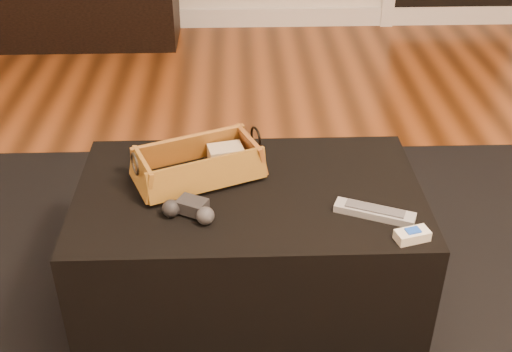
{
  "coord_description": "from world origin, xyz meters",
  "views": [
    {
      "loc": [
        -0.15,
        -1.38,
        1.47
      ],
      "look_at": [
        -0.1,
        0.13,
        0.49
      ],
      "focal_mm": 45.0,
      "sensor_mm": 36.0,
      "label": 1
    }
  ],
  "objects_px": {
    "media_cabinet": "(71,1)",
    "ottoman": "(249,247)",
    "silver_remote": "(375,212)",
    "cream_gadget": "(412,235)",
    "wicker_basket": "(198,166)",
    "game_controller": "(190,210)",
    "tv_remote": "(194,175)"
  },
  "relations": [
    {
      "from": "game_controller",
      "to": "ottoman",
      "type": "bearing_deg",
      "value": 37.8
    },
    {
      "from": "ottoman",
      "to": "cream_gadget",
      "type": "relative_size",
      "value": 10.41
    },
    {
      "from": "game_controller",
      "to": "cream_gadget",
      "type": "relative_size",
      "value": 1.64
    },
    {
      "from": "wicker_basket",
      "to": "cream_gadget",
      "type": "bearing_deg",
      "value": -28.93
    },
    {
      "from": "wicker_basket",
      "to": "cream_gadget",
      "type": "distance_m",
      "value": 0.64
    },
    {
      "from": "media_cabinet",
      "to": "wicker_basket",
      "type": "height_order",
      "value": "wicker_basket"
    },
    {
      "from": "media_cabinet",
      "to": "wicker_basket",
      "type": "xyz_separation_m",
      "value": [
        0.88,
        -2.29,
        0.22
      ]
    },
    {
      "from": "cream_gadget",
      "to": "tv_remote",
      "type": "bearing_deg",
      "value": 153.15
    },
    {
      "from": "wicker_basket",
      "to": "silver_remote",
      "type": "bearing_deg",
      "value": -22.7
    },
    {
      "from": "ottoman",
      "to": "game_controller",
      "type": "relative_size",
      "value": 6.34
    },
    {
      "from": "silver_remote",
      "to": "cream_gadget",
      "type": "distance_m",
      "value": 0.13
    },
    {
      "from": "game_controller",
      "to": "cream_gadget",
      "type": "xyz_separation_m",
      "value": [
        0.58,
        -0.12,
        -0.01
      ]
    },
    {
      "from": "silver_remote",
      "to": "media_cabinet",
      "type": "bearing_deg",
      "value": 118.73
    },
    {
      "from": "ottoman",
      "to": "silver_remote",
      "type": "bearing_deg",
      "value": -21.99
    },
    {
      "from": "media_cabinet",
      "to": "game_controller",
      "type": "bearing_deg",
      "value": -70.76
    },
    {
      "from": "tv_remote",
      "to": "cream_gadget",
      "type": "bearing_deg",
      "value": -55.29
    },
    {
      "from": "ottoman",
      "to": "tv_remote",
      "type": "relative_size",
      "value": 5.1
    },
    {
      "from": "wicker_basket",
      "to": "cream_gadget",
      "type": "xyz_separation_m",
      "value": [
        0.56,
        -0.31,
        -0.03
      ]
    },
    {
      "from": "ottoman",
      "to": "game_controller",
      "type": "xyz_separation_m",
      "value": [
        -0.16,
        -0.13,
        0.23
      ]
    },
    {
      "from": "tv_remote",
      "to": "cream_gadget",
      "type": "height_order",
      "value": "tv_remote"
    },
    {
      "from": "ottoman",
      "to": "tv_remote",
      "type": "bearing_deg",
      "value": 163.76
    },
    {
      "from": "media_cabinet",
      "to": "game_controller",
      "type": "xyz_separation_m",
      "value": [
        0.87,
        -2.48,
        0.21
      ]
    },
    {
      "from": "tv_remote",
      "to": "cream_gadget",
      "type": "relative_size",
      "value": 2.04
    },
    {
      "from": "silver_remote",
      "to": "cream_gadget",
      "type": "xyz_separation_m",
      "value": [
        0.08,
        -0.11,
        0.0
      ]
    },
    {
      "from": "tv_remote",
      "to": "media_cabinet",
      "type": "bearing_deg",
      "value": 82.21
    },
    {
      "from": "game_controller",
      "to": "cream_gadget",
      "type": "bearing_deg",
      "value": -11.57
    },
    {
      "from": "tv_remote",
      "to": "wicker_basket",
      "type": "xyz_separation_m",
      "value": [
        0.01,
        0.02,
        0.02
      ]
    },
    {
      "from": "silver_remote",
      "to": "game_controller",
      "type": "bearing_deg",
      "value": 178.79
    },
    {
      "from": "media_cabinet",
      "to": "ottoman",
      "type": "relative_size",
      "value": 1.28
    },
    {
      "from": "wicker_basket",
      "to": "cream_gadget",
      "type": "relative_size",
      "value": 4.3
    },
    {
      "from": "media_cabinet",
      "to": "ottoman",
      "type": "xyz_separation_m",
      "value": [
        1.03,
        -2.36,
        -0.03
      ]
    },
    {
      "from": "game_controller",
      "to": "silver_remote",
      "type": "distance_m",
      "value": 0.5
    }
  ]
}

